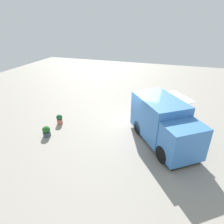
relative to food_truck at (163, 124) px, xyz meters
The scene contains 5 objects.
ground_plane 2.34m from the food_truck, 55.39° to the left, with size 40.00×40.00×0.00m, color gray.
food_truck is the anchor object (origin of this frame).
person_customer 5.39m from the food_truck, ahead, with size 0.76×0.66×0.83m.
planter_flowering_near 6.93m from the food_truck, 103.18° to the left, with size 0.48×0.48×0.64m.
planter_flowering_far 6.81m from the food_truck, 90.06° to the left, with size 0.40×0.40×0.66m.
Camera 1 is at (-10.87, -1.81, 6.50)m, focal length 30.67 mm.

